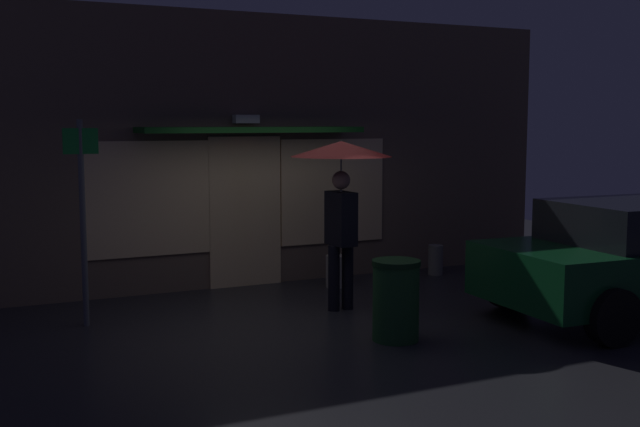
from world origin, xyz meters
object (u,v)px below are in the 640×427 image
at_px(person_with_umbrella, 341,173).
at_px(street_sign_post, 83,210).
at_px(sidewalk_bollard, 336,271).
at_px(sidewalk_bollard_2, 435,260).
at_px(trash_bin, 396,300).

relative_size(person_with_umbrella, street_sign_post, 0.89).
distance_m(street_sign_post, sidewalk_bollard, 3.90).
xyz_separation_m(sidewalk_bollard_2, trash_bin, (-2.50, -2.95, 0.21)).
relative_size(street_sign_post, trash_bin, 2.71).
relative_size(street_sign_post, sidewalk_bollard_2, 5.12).
bearing_deg(trash_bin, street_sign_post, 144.83).
xyz_separation_m(person_with_umbrella, trash_bin, (-0.09, -1.52, -1.32)).
bearing_deg(sidewalk_bollard_2, person_with_umbrella, -149.31).
distance_m(person_with_umbrella, trash_bin, 2.01).
height_order(street_sign_post, trash_bin, street_sign_post).
relative_size(sidewalk_bollard, trash_bin, 0.52).
xyz_separation_m(street_sign_post, sidewalk_bollard, (3.66, 0.68, -1.15)).
distance_m(sidewalk_bollard_2, trash_bin, 3.87).
distance_m(street_sign_post, trash_bin, 3.79).
distance_m(sidewalk_bollard, trash_bin, 2.88).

